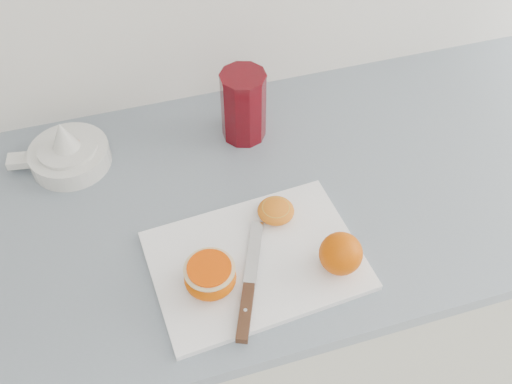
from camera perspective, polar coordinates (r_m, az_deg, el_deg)
counter at (r=1.41m, az=-2.78°, el=-12.53°), size 2.37×0.64×0.89m
cutting_board at (r=0.95m, az=-0.01°, el=-6.85°), size 0.36×0.27×0.01m
whole_orange at (r=0.92m, az=8.47°, el=-6.12°), size 0.07×0.07×0.07m
half_orange at (r=0.90m, az=-4.61°, el=-8.42°), size 0.08×0.08×0.05m
squeezed_shell at (r=0.99m, az=2.00°, el=-1.87°), size 0.06×0.06×0.03m
paring_knife at (r=0.89m, az=-0.91°, el=-10.84°), size 0.10×0.21×0.01m
citrus_juicer at (r=1.13m, az=-18.29°, el=3.74°), size 0.19×0.15×0.10m
red_tumbler at (r=1.11m, az=-1.25°, el=8.40°), size 0.09×0.09×0.15m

